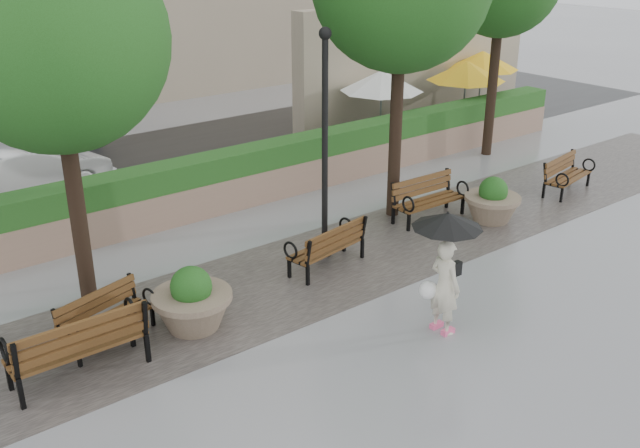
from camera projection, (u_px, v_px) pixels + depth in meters
ground at (438, 328)px, 11.91m from camera, size 100.00×100.00×0.00m
cobble_strip at (327, 266)px, 14.09m from camera, size 28.00×3.20×0.01m
hedge_wall at (221, 182)px, 16.74m from camera, size 24.00×0.80×1.35m
cafe_wall at (418, 63)px, 23.82m from camera, size 10.00×0.60×4.00m
cafe_hedge at (454, 124)px, 22.54m from camera, size 8.00×0.50×0.90m
asphalt_street at (148, 167)px, 19.90m from camera, size 40.00×7.00×0.00m
bench_0 at (80, 358)px, 10.51m from camera, size 2.00×0.80×1.07m
bench_1 at (108, 328)px, 11.43m from camera, size 1.66×1.04×0.84m
bench_2 at (327, 255)px, 13.91m from camera, size 1.79×0.96×0.91m
bench_3 at (428, 207)px, 16.26m from camera, size 1.83×0.77×0.97m
bench_4 at (567, 182)px, 17.94m from camera, size 1.75×0.94×0.89m
planter_left at (193, 305)px, 11.75m from camera, size 1.33×1.33×1.11m
planter_right at (492, 204)px, 16.10m from camera, size 1.26×1.26×1.05m
lamppost at (325, 161)px, 13.79m from camera, size 0.28×0.28×4.54m
tree_0 at (62, 45)px, 11.05m from camera, size 3.63×3.57×6.41m
patio_umb_white at (382, 81)px, 21.08m from camera, size 2.50×2.50×2.30m
patio_umb_yellow_a at (466, 71)px, 22.53m from camera, size 2.50×2.50×2.30m
patio_umb_yellow_b at (482, 61)px, 24.37m from camera, size 2.50×2.50×2.30m
car_right at (19, 175)px, 17.01m from camera, size 4.61×2.36×1.45m
pedestrian at (445, 261)px, 11.37m from camera, size 1.13×1.13×2.08m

